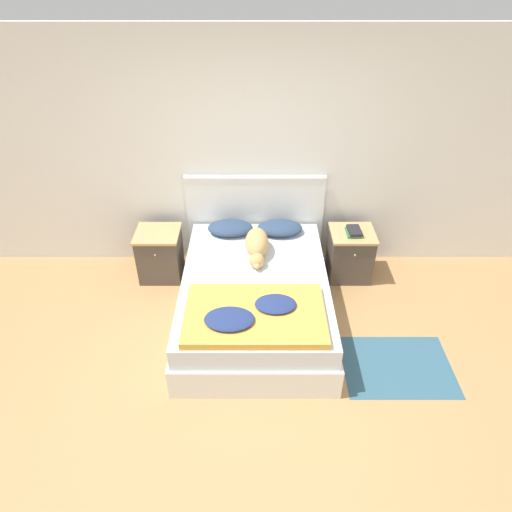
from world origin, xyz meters
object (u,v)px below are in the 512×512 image
pillow_right (281,228)px  nightstand_left (161,254)px  bed (256,298)px  pillow_left (231,228)px  nightstand_right (351,254)px  dog (258,245)px  book_stack (355,232)px

pillow_right → nightstand_left: bearing=-177.3°
bed → pillow_left: 0.89m
nightstand_right → dog: dog is taller
bed → pillow_right: (0.27, 0.78, 0.33)m
pillow_left → bed: bearing=-71.0°
nightstand_left → nightstand_right: bearing=0.0°
nightstand_right → book_stack: 0.31m
nightstand_left → dog: size_ratio=0.90×
nightstand_right → dog: 1.14m
bed → nightstand_left: 1.27m
nightstand_right → dog: (-1.03, -0.34, 0.35)m
nightstand_left → pillow_left: size_ratio=1.17×
bed → dog: (0.02, 0.38, 0.38)m
bed → book_stack: bearing=33.3°
pillow_left → book_stack: size_ratio=2.23×
nightstand_right → pillow_left: 1.35m
nightstand_right → book_stack: bearing=-89.7°
pillow_right → dog: bearing=-121.7°
bed → nightstand_left: nightstand_left is taller
pillow_right → book_stack: bearing=-6.3°
nightstand_left → pillow_right: (1.32, 0.06, 0.30)m
nightstand_right → pillow_left: bearing=177.3°
pillow_left → book_stack: 1.32m
dog → book_stack: (1.03, 0.31, -0.04)m
nightstand_right → pillow_right: bearing=175.5°
bed → nightstand_right: (1.05, 0.72, 0.03)m
bed → dog: 0.53m
bed → pillow_right: pillow_right is taller
bed → nightstand_left: size_ratio=3.48×
pillow_right → book_stack: size_ratio=2.23×
dog → book_stack: dog is taller
pillow_left → nightstand_left: bearing=-175.5°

